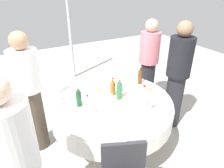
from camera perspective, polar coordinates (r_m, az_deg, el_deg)
The scene contains 23 objects.
ground_plane at distance 3.06m, azimuth -0.00°, elevation -16.27°, with size 10.00×10.00×0.00m, color #B7B2A8.
dining_table at distance 2.68m, azimuth -0.00°, elevation -7.02°, with size 1.56×1.56×0.74m.
bottle_amber_outer at distance 2.65m, azimuth 0.22°, elevation -0.86°, with size 0.07×0.07×0.25m.
bottle_green_inner at distance 2.55m, azimuth 2.03°, elevation -1.57°, with size 0.07×0.07×0.29m.
bottle_clear_north at distance 2.40m, azimuth 8.84°, elevation -3.78°, with size 0.07×0.07×0.30m.
bottle_clear_west at distance 2.27m, azimuth -6.77°, elevation -6.20°, with size 0.06×0.06×0.26m.
bottle_dark_green_mid at distance 2.45m, azimuth -9.34°, elevation -3.64°, with size 0.07×0.07×0.26m.
bottle_brown_east at distance 2.96m, azimuth 7.85°, elevation 2.33°, with size 0.06×0.06×0.28m.
wine_glass_west at distance 2.49m, azimuth -14.75°, elevation -4.01°, with size 0.06×0.06×0.15m.
wine_glass_mid at distance 2.65m, azimuth 2.95°, elevation -1.33°, with size 0.07×0.07×0.14m.
wine_glass_east at distance 2.61m, azimuth -15.06°, elevation -2.91°, with size 0.07×0.07×0.13m.
wine_glass_rear at distance 2.44m, azimuth -0.71°, elevation -3.91°, with size 0.07×0.07×0.14m.
wine_glass_near at distance 2.40m, azimuth 11.00°, elevation -4.68°, with size 0.07×0.07×0.16m.
plate_near at distance 2.78m, azimuth -3.37°, elevation -1.88°, with size 0.22×0.22×0.04m.
plate_left at distance 2.83m, azimuth 10.23°, elevation -1.79°, with size 0.24×0.24×0.04m.
knife_inner at distance 2.18m, azimuth 5.45°, elevation -11.52°, with size 0.18×0.02×0.01m, color silver.
knife_north at distance 2.38m, azimuth -2.52°, elevation -7.67°, with size 0.18×0.02×0.01m, color silver.
spoon_west at distance 2.34m, azimuth 10.26°, elevation -8.91°, with size 0.18×0.02×0.01m, color silver.
folded_napkin at distance 2.61m, azimuth 8.12°, elevation -4.23°, with size 0.14×0.14×0.02m, color white.
person_outer at distance 3.65m, azimuth 10.23°, elevation 6.07°, with size 0.34×0.34×1.55m.
person_inner at distance 2.73m, azimuth -22.06°, elevation -2.42°, with size 0.34×0.34×1.62m.
person_north at distance 3.11m, azimuth 17.91°, elevation 2.34°, with size 0.34×0.34×1.64m.
tent_pole_main at distance 4.66m, azimuth -11.81°, elevation 15.34°, with size 0.07×0.07×2.36m, color #B2B5B7.
Camera 1 is at (1.06, 1.94, 2.11)m, focal length 32.58 mm.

